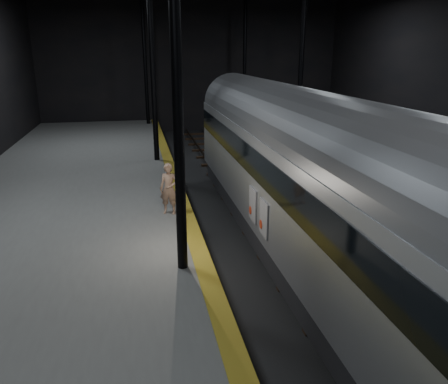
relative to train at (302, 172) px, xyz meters
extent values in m
plane|color=black|center=(0.00, 2.35, -2.91)|extent=(44.00, 44.00, 0.00)
cube|color=#565654|center=(-7.50, 2.35, -2.41)|extent=(9.00, 43.80, 1.00)
cube|color=brown|center=(-3.25, 2.35, -1.90)|extent=(0.50, 43.80, 0.01)
cube|color=#3F3328|center=(-0.72, 2.35, -2.74)|extent=(0.08, 43.00, 0.14)
cube|color=#3F3328|center=(0.72, 2.35, -2.74)|extent=(0.08, 43.00, 0.14)
cube|color=black|center=(0.00, 2.35, -2.85)|extent=(2.40, 42.00, 0.12)
cylinder|color=black|center=(-3.80, -1.65, 3.09)|extent=(0.26, 0.26, 10.00)
cylinder|color=black|center=(-3.80, 10.35, 3.09)|extent=(0.26, 0.26, 10.00)
cylinder|color=black|center=(3.80, 10.35, 3.09)|extent=(0.26, 0.26, 10.00)
cylinder|color=black|center=(-3.80, 22.35, 3.09)|extent=(0.26, 0.26, 10.00)
cylinder|color=black|center=(3.80, 22.35, 3.09)|extent=(0.26, 0.26, 10.00)
cube|color=#ACAEB4|center=(0.00, 0.00, -0.42)|extent=(2.83, 19.49, 2.92)
cube|color=black|center=(0.00, 0.00, -2.25)|extent=(2.58, 19.10, 0.83)
cube|color=black|center=(0.00, 0.00, 0.26)|extent=(2.88, 19.20, 0.88)
cylinder|color=slate|center=(0.00, 0.00, 1.04)|extent=(2.77, 19.30, 2.77)
cube|color=black|center=(0.00, 6.82, -2.61)|extent=(1.75, 2.14, 0.34)
cube|color=silver|center=(-1.44, -0.97, -1.01)|extent=(0.04, 0.73, 1.02)
cube|color=silver|center=(-1.44, 0.19, -1.01)|extent=(0.04, 0.73, 1.02)
cylinder|color=#A42C14|center=(-1.46, -0.80, -1.25)|extent=(0.03, 0.25, 0.25)
cylinder|color=#A42C14|center=(-1.46, 0.37, -1.25)|extent=(0.03, 0.25, 0.25)
imported|color=#9E7861|center=(-3.80, 2.36, -1.03)|extent=(0.75, 0.62, 1.76)
camera|label=1|loc=(-4.78, -11.84, 3.42)|focal=35.00mm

